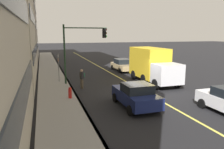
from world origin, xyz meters
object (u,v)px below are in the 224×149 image
object	(u,v)px
street_sign_post	(59,66)
fire_hydrant	(70,94)
car_navy	(136,95)
truck_yellow	(152,65)
car_tan	(123,65)
traffic_light_mast	(82,44)
pedestrian_with_backpack	(82,77)

from	to	relation	value
street_sign_post	fire_hydrant	distance (m)	5.96
car_navy	fire_hydrant	size ratio (longest dim) A/B	4.35
fire_hydrant	car_navy	bearing A→B (deg)	-126.07
street_sign_post	fire_hydrant	bearing A→B (deg)	-177.01
truck_yellow	car_navy	bearing A→B (deg)	144.19
car_tan	traffic_light_mast	world-z (taller)	traffic_light_mast
pedestrian_with_backpack	fire_hydrant	bearing A→B (deg)	155.36
car_navy	pedestrian_with_backpack	xyz separation A→B (m)	(5.87, 2.40, 0.19)
car_navy	car_tan	world-z (taller)	car_navy
traffic_light_mast	street_sign_post	distance (m)	3.16
pedestrian_with_backpack	fire_hydrant	xyz separation A→B (m)	(-3.09, 1.42, -0.51)
car_tan	street_sign_post	xyz separation A→B (m)	(-4.71, 8.31, 0.89)
truck_yellow	car_tan	bearing A→B (deg)	2.54
truck_yellow	pedestrian_with_backpack	xyz separation A→B (m)	(-0.37, 6.90, -0.74)
pedestrian_with_backpack	street_sign_post	bearing A→B (deg)	32.14
car_navy	truck_yellow	world-z (taller)	truck_yellow
pedestrian_with_backpack	fire_hydrant	distance (m)	3.44
traffic_light_mast	street_sign_post	bearing A→B (deg)	61.87
truck_yellow	traffic_light_mast	xyz separation A→B (m)	(1.27, 6.56, 2.05)
car_navy	truck_yellow	xyz separation A→B (m)	(6.24, -4.50, 0.93)
fire_hydrant	car_tan	bearing A→B (deg)	-37.22
traffic_light_mast	fire_hydrant	bearing A→B (deg)	159.54
car_tan	pedestrian_with_backpack	xyz separation A→B (m)	(-7.45, 6.59, 0.22)
truck_yellow	traffic_light_mast	size ratio (longest dim) A/B	1.21
street_sign_post	fire_hydrant	size ratio (longest dim) A/B	2.97
car_navy	truck_yellow	size ratio (longest dim) A/B	0.62
pedestrian_with_backpack	traffic_light_mast	distance (m)	3.25
car_tan	traffic_light_mast	xyz separation A→B (m)	(-5.81, 6.24, 3.01)
car_tan	street_sign_post	size ratio (longest dim) A/B	1.65
truck_yellow	traffic_light_mast	distance (m)	6.98
street_sign_post	fire_hydrant	world-z (taller)	street_sign_post
truck_yellow	pedestrian_with_backpack	size ratio (longest dim) A/B	3.95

